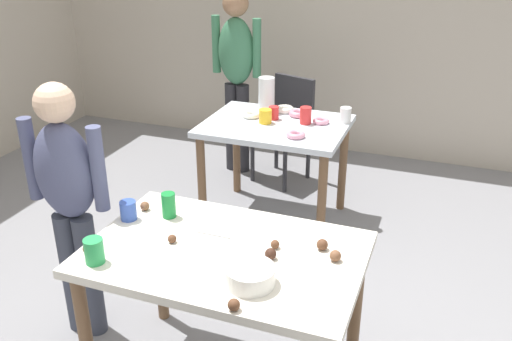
{
  "coord_description": "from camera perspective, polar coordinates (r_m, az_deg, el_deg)",
  "views": [
    {
      "loc": [
        0.8,
        -1.84,
        2.03
      ],
      "look_at": [
        -0.08,
        0.52,
        0.9
      ],
      "focal_mm": 38.75,
      "sensor_mm": 36.0,
      "label": 1
    }
  ],
  "objects": [
    {
      "name": "wall_back",
      "position": [
        5.15,
        11.75,
        15.62
      ],
      "size": [
        6.4,
        0.1,
        2.6
      ],
      "primitive_type": "cube",
      "color": "#BCB2A3",
      "rests_on": "ground_plane"
    },
    {
      "name": "dining_table_near",
      "position": [
        2.45,
        -3.2,
        -10.21
      ],
      "size": [
        1.18,
        0.77,
        0.75
      ],
      "color": "silver",
      "rests_on": "ground_plane"
    },
    {
      "name": "dining_table_far",
      "position": [
        3.91,
        2.0,
        3.31
      ],
      "size": [
        0.98,
        0.77,
        0.75
      ],
      "color": "silver",
      "rests_on": "ground_plane"
    },
    {
      "name": "chair_far_table",
      "position": [
        4.66,
        3.18,
        4.98
      ],
      "size": [
        0.51,
        0.51,
        0.87
      ],
      "color": "#2D2D33",
      "rests_on": "ground_plane"
    },
    {
      "name": "person_girl_near",
      "position": [
        2.85,
        -18.78,
        -2.39
      ],
      "size": [
        0.45,
        0.21,
        1.38
      ],
      "color": "#383D4C",
      "rests_on": "ground_plane"
    },
    {
      "name": "person_adult_far",
      "position": [
        4.68,
        -2.03,
        10.65
      ],
      "size": [
        0.46,
        0.23,
        1.55
      ],
      "color": "#28282D",
      "rests_on": "ground_plane"
    },
    {
      "name": "mixing_bowl",
      "position": [
        2.17,
        -0.6,
        -10.8
      ],
      "size": [
        0.2,
        0.2,
        0.07
      ],
      "primitive_type": "cylinder",
      "color": "white",
      "rests_on": "dining_table_near"
    },
    {
      "name": "soda_can",
      "position": [
        2.65,
        -9.0,
        -3.55
      ],
      "size": [
        0.07,
        0.07,
        0.12
      ],
      "primitive_type": "cylinder",
      "color": "#198438",
      "rests_on": "dining_table_near"
    },
    {
      "name": "fork_near",
      "position": [
        2.5,
        -4.5,
        -6.56
      ],
      "size": [
        0.17,
        0.02,
        0.01
      ],
      "primitive_type": "cube",
      "color": "silver",
      "rests_on": "dining_table_near"
    },
    {
      "name": "cup_near_0",
      "position": [
        2.38,
        -16.37,
        -7.97
      ],
      "size": [
        0.08,
        0.08,
        0.11
      ],
      "primitive_type": "cylinder",
      "color": "green",
      "rests_on": "dining_table_near"
    },
    {
      "name": "cup_near_1",
      "position": [
        2.67,
        -13.05,
        -4.03
      ],
      "size": [
        0.08,
        0.08,
        0.09
      ],
      "primitive_type": "cylinder",
      "color": "#3351B2",
      "rests_on": "dining_table_near"
    },
    {
      "name": "cake_ball_0",
      "position": [
        2.46,
        -8.66,
        -6.99
      ],
      "size": [
        0.04,
        0.04,
        0.04
      ],
      "primitive_type": "sphere",
      "color": "brown",
      "rests_on": "dining_table_near"
    },
    {
      "name": "cake_ball_1",
      "position": [
        2.05,
        -2.3,
        -13.69
      ],
      "size": [
        0.05,
        0.05,
        0.05
      ],
      "primitive_type": "sphere",
      "color": "brown",
      "rests_on": "dining_table_near"
    },
    {
      "name": "cake_ball_2",
      "position": [
        2.39,
        1.98,
        -7.62
      ],
      "size": [
        0.04,
        0.04,
        0.04
      ],
      "primitive_type": "sphere",
      "color": "brown",
      "rests_on": "dining_table_near"
    },
    {
      "name": "cake_ball_3",
      "position": [
        2.32,
        1.52,
        -8.6
      ],
      "size": [
        0.05,
        0.05,
        0.05
      ],
      "primitive_type": "sphere",
      "color": "#3D2319",
      "rests_on": "dining_table_near"
    },
    {
      "name": "cake_ball_4",
      "position": [
        2.47,
        -17.02,
        -7.73
      ],
      "size": [
        0.04,
        0.04,
        0.04
      ],
      "primitive_type": "sphere",
      "color": "brown",
      "rests_on": "dining_table_near"
    },
    {
      "name": "cake_ball_5",
      "position": [
        2.4,
        6.86,
        -7.61
      ],
      "size": [
        0.05,
        0.05,
        0.05
      ],
      "primitive_type": "sphere",
      "color": "brown",
      "rests_on": "dining_table_near"
    },
    {
      "name": "cake_ball_6",
      "position": [
        2.33,
        8.19,
        -8.71
      ],
      "size": [
        0.05,
        0.05,
        0.05
      ],
      "primitive_type": "sphere",
      "color": "brown",
      "rests_on": "dining_table_near"
    },
    {
      "name": "cake_ball_7",
      "position": [
        2.74,
        -11.41,
        -3.61
      ],
      "size": [
        0.04,
        0.04,
        0.04
      ],
      "primitive_type": "sphere",
      "color": "brown",
      "rests_on": "dining_table_near"
    },
    {
      "name": "pitcher_far",
      "position": [
        4.09,
        1.09,
        7.86
      ],
      "size": [
        0.12,
        0.12,
        0.25
      ],
      "primitive_type": "cylinder",
      "color": "white",
      "rests_on": "dining_table_far"
    },
    {
      "name": "cup_far_0",
      "position": [
        3.86,
        5.14,
        5.69
      ],
      "size": [
        0.08,
        0.08,
        0.12
      ],
      "primitive_type": "cylinder",
      "color": "red",
      "rests_on": "dining_table_far"
    },
    {
      "name": "cup_far_1",
      "position": [
        3.91,
        9.22,
        5.67
      ],
      "size": [
        0.08,
        0.08,
        0.11
      ],
      "primitive_type": "cylinder",
      "color": "white",
      "rests_on": "dining_table_far"
    },
    {
      "name": "cup_far_2",
      "position": [
        3.86,
        0.97,
        5.62
      ],
      "size": [
        0.09,
        0.09,
        0.1
      ],
      "primitive_type": "cylinder",
      "color": "yellow",
      "rests_on": "dining_table_far"
    },
    {
      "name": "cup_far_3",
      "position": [
        3.94,
        1.85,
        5.97
      ],
      "size": [
        0.07,
        0.07,
        0.09
      ],
      "primitive_type": "cylinder",
      "color": "red",
      "rests_on": "dining_table_far"
    },
    {
      "name": "donut_far_0",
      "position": [
        4.11,
        2.96,
        6.34
      ],
      "size": [
        0.14,
        0.14,
        0.04
      ],
      "primitive_type": "torus",
      "color": "white",
      "rests_on": "dining_table_far"
    },
    {
      "name": "donut_far_1",
      "position": [
        3.89,
        6.73,
        5.1
      ],
      "size": [
        0.12,
        0.12,
        0.03
      ],
      "primitive_type": "torus",
      "color": "pink",
      "rests_on": "dining_table_far"
    },
    {
      "name": "donut_far_2",
      "position": [
        3.61,
        4.13,
        3.71
      ],
      "size": [
        0.12,
        0.12,
        0.04
      ],
      "primitive_type": "torus",
      "color": "pink",
      "rests_on": "dining_table_far"
    },
    {
      "name": "donut_far_3",
      "position": [
        3.98,
        -0.49,
        5.77
      ],
      "size": [
        0.13,
        0.13,
        0.04
      ],
      "primitive_type": "torus",
      "color": "white",
      "rests_on": "dining_table_far"
    },
    {
      "name": "donut_far_4",
      "position": [
        4.02,
        4.39,
        5.9
      ],
      "size": [
        0.14,
        0.14,
        0.04
      ],
      "primitive_type": "torus",
      "color": "pink",
      "rests_on": "dining_table_far"
    }
  ]
}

